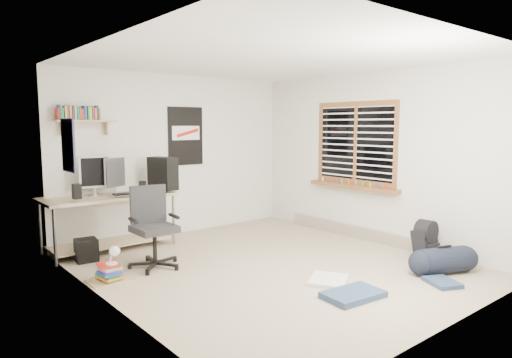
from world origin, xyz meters
TOP-DOWN VIEW (x-y plane):
  - floor at (0.00, 0.00)m, footprint 4.00×4.50m
  - ceiling at (0.00, 0.00)m, footprint 4.00×4.50m
  - back_wall at (0.00, 2.25)m, footprint 4.00×0.01m
  - left_wall at (-2.00, 0.00)m, footprint 0.01×4.50m
  - right_wall at (2.00, 0.00)m, footprint 0.01×4.50m
  - desk at (-1.23, 2.00)m, footprint 1.92×1.44m
  - monitor_left at (-1.42, 2.00)m, footprint 0.40×0.18m
  - monitor_right at (-1.17, 1.90)m, footprint 0.36×0.25m
  - pc_tower at (-0.51, 1.78)m, footprint 0.30×0.48m
  - keyboard at (-1.08, 1.68)m, footprint 0.41×0.17m
  - speaker_left at (-1.75, 1.71)m, footprint 0.10×0.10m
  - speaker_right at (-0.88, 1.68)m, footprint 0.09×0.09m
  - office_chair at (-1.13, 0.86)m, footprint 0.74×0.74m
  - wall_shelf at (-1.45, 2.14)m, footprint 0.80×0.22m
  - poster_back_wall at (0.15, 2.23)m, footprint 0.62×0.03m
  - poster_left_wall at (-1.99, 1.20)m, footprint 0.02×0.42m
  - window at (1.95, 0.30)m, footprint 0.10×1.50m
  - baseboard_heater at (1.96, 0.30)m, footprint 0.08×2.50m
  - backpack at (1.69, -1.08)m, footprint 0.31×0.25m
  - duffel_bag at (1.37, -1.50)m, footprint 0.40×0.40m
  - tshirt at (0.11, -0.83)m, footprint 0.60×0.58m
  - jeans_a at (-0.05, -1.30)m, footprint 0.64×0.44m
  - jeans_b at (1.00, -1.68)m, footprint 0.41×0.45m
  - book_stack at (-1.75, 0.73)m, footprint 0.52×0.44m
  - desk_lamp at (-1.73, 0.71)m, footprint 0.13×0.22m
  - subwoofer at (-1.68, 1.65)m, footprint 0.29×0.29m

SIDE VIEW (x-z plane):
  - floor at x=0.00m, z-range -0.01..0.00m
  - tshirt at x=0.11m, z-range 0.00..0.04m
  - jeans_b at x=1.00m, z-range 0.00..0.05m
  - jeans_a at x=-0.05m, z-range 0.00..0.06m
  - baseboard_heater at x=1.96m, z-range 0.00..0.18m
  - duffel_bag at x=1.37m, z-range -0.16..0.44m
  - subwoofer at x=-1.68m, z-range -0.01..0.29m
  - book_stack at x=-1.75m, z-range -0.01..0.31m
  - backpack at x=1.69m, z-range -0.01..0.41m
  - desk at x=-1.23m, z-range -0.04..0.77m
  - desk_lamp at x=-1.73m, z-range 0.27..0.49m
  - office_chair at x=-1.13m, z-range -0.01..0.99m
  - keyboard at x=-1.08m, z-range 0.80..0.82m
  - speaker_right at x=-0.88m, z-range 0.80..0.97m
  - speaker_left at x=-1.75m, z-range 0.80..0.99m
  - monitor_right at x=-1.17m, z-range 0.80..1.20m
  - monitor_left at x=-1.42m, z-range 0.80..1.23m
  - pc_tower at x=-0.51m, z-range 0.80..1.27m
  - back_wall at x=0.00m, z-range 0.00..2.50m
  - left_wall at x=-2.00m, z-range 0.00..2.50m
  - right_wall at x=2.00m, z-range 0.00..2.50m
  - window at x=1.95m, z-range 0.82..2.08m
  - poster_left_wall at x=-1.99m, z-range 1.20..1.80m
  - poster_back_wall at x=0.15m, z-range 1.09..2.01m
  - wall_shelf at x=-1.45m, z-range 1.66..1.90m
  - ceiling at x=0.00m, z-range 2.50..2.51m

